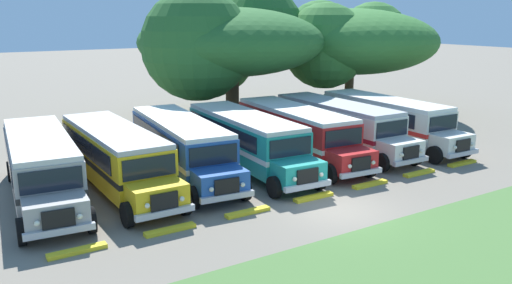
# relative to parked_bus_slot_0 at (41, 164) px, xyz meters

# --- Properties ---
(ground_plane) EXTENTS (220.00, 220.00, 0.00)m
(ground_plane) POSITION_rel_parked_bus_slot_0_xyz_m (10.09, -8.03, -1.58)
(ground_plane) COLOR slate
(foreground_grass_strip) EXTENTS (80.00, 10.17, 0.01)m
(foreground_grass_strip) POSITION_rel_parked_bus_slot_0_xyz_m (10.09, -15.17, -1.58)
(foreground_grass_strip) COLOR #4C7538
(foreground_grass_strip) RESTS_ON ground_plane
(parked_bus_slot_0) EXTENTS (3.53, 10.97, 2.82)m
(parked_bus_slot_0) POSITION_rel_parked_bus_slot_0_xyz_m (0.00, 0.00, 0.00)
(parked_bus_slot_0) COLOR #9E9993
(parked_bus_slot_0) RESTS_ON ground_plane
(parked_bus_slot_1) EXTENTS (2.72, 10.85, 2.82)m
(parked_bus_slot_1) POSITION_rel_parked_bus_slot_0_xyz_m (3.23, -0.28, 0.00)
(parked_bus_slot_1) COLOR yellow
(parked_bus_slot_1) RESTS_ON ground_plane
(parked_bus_slot_2) EXTENTS (3.60, 10.98, 2.82)m
(parked_bus_slot_2) POSITION_rel_parked_bus_slot_0_xyz_m (6.69, -0.00, 0.00)
(parked_bus_slot_2) COLOR #23519E
(parked_bus_slot_2) RESTS_ON ground_plane
(parked_bus_slot_3) EXTENTS (3.22, 10.92, 2.82)m
(parked_bus_slot_3) POSITION_rel_parked_bus_slot_0_xyz_m (10.15, -0.64, 0.00)
(parked_bus_slot_3) COLOR teal
(parked_bus_slot_3) RESTS_ON ground_plane
(parked_bus_slot_4) EXTENTS (3.39, 10.95, 2.82)m
(parked_bus_slot_4) POSITION_rel_parked_bus_slot_0_xyz_m (13.59, -0.44, 0.00)
(parked_bus_slot_4) COLOR red
(parked_bus_slot_4) RESTS_ON ground_plane
(parked_bus_slot_5) EXTENTS (2.85, 10.86, 2.82)m
(parked_bus_slot_5) POSITION_rel_parked_bus_slot_0_xyz_m (16.87, -0.24, 0.00)
(parked_bus_slot_5) COLOR silver
(parked_bus_slot_5) RESTS_ON ground_plane
(parked_bus_slot_6) EXTENTS (2.88, 10.86, 2.82)m
(parked_bus_slot_6) POSITION_rel_parked_bus_slot_0_xyz_m (20.45, -0.68, 0.00)
(parked_bus_slot_6) COLOR silver
(parked_bus_slot_6) RESTS_ON ground_plane
(curb_wheelstop_0) EXTENTS (2.00, 0.36, 0.15)m
(curb_wheelstop_0) POSITION_rel_parked_bus_slot_0_xyz_m (-0.15, -6.46, -1.51)
(curb_wheelstop_0) COLOR yellow
(curb_wheelstop_0) RESTS_ON ground_plane
(curb_wheelstop_1) EXTENTS (2.00, 0.36, 0.15)m
(curb_wheelstop_1) POSITION_rel_parked_bus_slot_0_xyz_m (3.26, -6.46, -1.51)
(curb_wheelstop_1) COLOR yellow
(curb_wheelstop_1) RESTS_ON ground_plane
(curb_wheelstop_2) EXTENTS (2.00, 0.36, 0.15)m
(curb_wheelstop_2) POSITION_rel_parked_bus_slot_0_xyz_m (6.68, -6.46, -1.51)
(curb_wheelstop_2) COLOR yellow
(curb_wheelstop_2) RESTS_ON ground_plane
(curb_wheelstop_3) EXTENTS (2.00, 0.36, 0.15)m
(curb_wheelstop_3) POSITION_rel_parked_bus_slot_0_xyz_m (10.09, -6.46, -1.51)
(curb_wheelstop_3) COLOR yellow
(curb_wheelstop_3) RESTS_ON ground_plane
(curb_wheelstop_4) EXTENTS (2.00, 0.36, 0.15)m
(curb_wheelstop_4) POSITION_rel_parked_bus_slot_0_xyz_m (13.50, -6.46, -1.51)
(curb_wheelstop_4) COLOR yellow
(curb_wheelstop_4) RESTS_ON ground_plane
(curb_wheelstop_5) EXTENTS (2.00, 0.36, 0.15)m
(curb_wheelstop_5) POSITION_rel_parked_bus_slot_0_xyz_m (16.91, -6.46, -1.51)
(curb_wheelstop_5) COLOR yellow
(curb_wheelstop_5) RESTS_ON ground_plane
(curb_wheelstop_6) EXTENTS (2.00, 0.36, 0.15)m
(curb_wheelstop_6) POSITION_rel_parked_bus_slot_0_xyz_m (20.33, -6.46, -1.51)
(curb_wheelstop_6) COLOR yellow
(curb_wheelstop_6) RESTS_ON ground_plane
(broad_shade_tree) EXTENTS (13.69, 14.93, 10.05)m
(broad_shade_tree) POSITION_rel_parked_bus_slot_0_xyz_m (14.82, 10.65, 4.45)
(broad_shade_tree) COLOR brown
(broad_shade_tree) RESTS_ON ground_plane
(secondary_tree) EXTENTS (14.15, 14.22, 9.20)m
(secondary_tree) POSITION_rel_parked_bus_slot_0_xyz_m (25.83, 9.50, 4.26)
(secondary_tree) COLOR brown
(secondary_tree) RESTS_ON ground_plane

